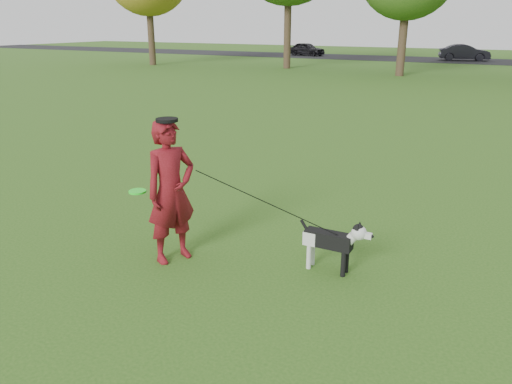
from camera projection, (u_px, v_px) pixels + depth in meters
The scene contains 7 objects.
ground at pixel (274, 270), 6.47m from camera, with size 120.00×120.00×0.00m, color #285116.
road at pixel (490, 62), 40.00m from camera, with size 120.00×7.00×0.02m, color black.
man at pixel (171, 192), 6.48m from camera, with size 0.70×0.46×1.91m, color #5E0D11.
dog at pixel (334, 239), 6.28m from camera, with size 0.97×0.19×0.74m.
car_left at pixel (306, 49), 46.76m from camera, with size 1.42×3.52×1.20m, color black.
car_mid at pixel (464, 52), 40.66m from camera, with size 1.37×3.92×1.29m, color black.
man_held_items at pixel (270, 204), 6.16m from camera, with size 2.73×0.89×1.43m.
Camera 1 is at (2.48, -5.25, 3.05)m, focal length 35.00 mm.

